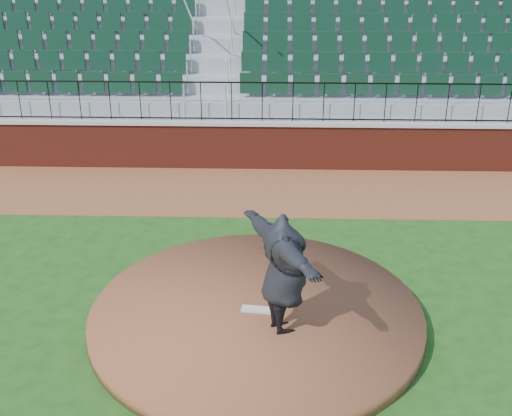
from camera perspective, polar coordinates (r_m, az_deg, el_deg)
The scene contains 10 objects.
ground at distance 11.33m, azimuth -0.22°, elevation -9.17°, with size 90.00×90.00×0.00m, color #1C4B15.
warning_track at distance 16.10m, azimuth 0.41°, elevation 1.57°, with size 34.00×3.20×0.01m, color brown.
field_wall at distance 17.38m, azimuth 0.53°, elevation 5.44°, with size 34.00×0.35×1.20m, color maroon.
wall_cap at distance 17.18m, azimuth 0.54°, elevation 7.49°, with size 34.00×0.45×0.10m, color #B7B7B7.
wall_railing at distance 17.02m, azimuth 0.55°, elevation 9.26°, with size 34.00×0.05×1.00m, color black, non-canonical shape.
seating_stands at distance 19.56m, azimuth 0.72°, elevation 12.77°, with size 34.00×5.10×4.60m, color gray, non-canonical shape.
concourse_wall at distance 22.23m, azimuth 0.86°, elevation 15.38°, with size 34.00×0.50×5.50m, color maroon.
pitchers_mound at distance 11.04m, azimuth 0.02°, elevation -9.40°, with size 5.52×5.52×0.25m, color brown.
pitching_rubber at distance 10.92m, azimuth 0.48°, elevation -8.88°, with size 0.66×0.17×0.04m, color silver.
pitcher at distance 9.98m, azimuth 2.46°, elevation -5.74°, with size 2.48×0.68×2.02m, color black.
Camera 1 is at (0.32, -9.42, 6.29)m, focal length 45.82 mm.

